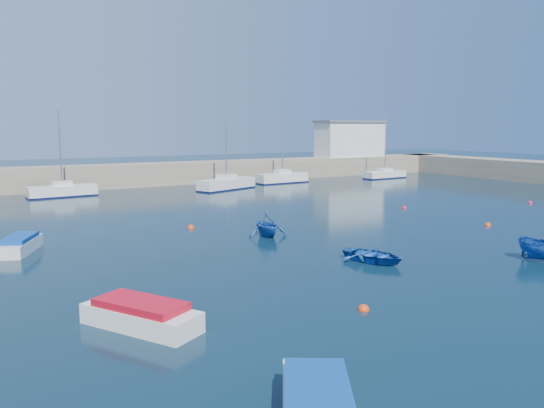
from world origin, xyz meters
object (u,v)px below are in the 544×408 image
sailboat_7 (282,178)px  dinghy_center (373,256)px  dinghy_left (267,225)px  harbor_office (350,140)px  sailboat_8 (385,174)px  motorboat_1 (20,245)px  sailboat_5 (62,191)px  sailboat_6 (227,184)px  motorboat_0 (141,315)px

sailboat_7 → dinghy_center: (-16.09, -36.17, -0.33)m
dinghy_left → harbor_office: bearing=50.8°
sailboat_8 → dinghy_center: 46.68m
dinghy_center → harbor_office: bearing=35.2°
sailboat_7 → motorboat_1: (-31.74, -24.76, -0.23)m
sailboat_5 → dinghy_left: sailboat_5 is taller
harbor_office → dinghy_left: (-32.74, -33.60, -4.35)m
harbor_office → sailboat_7: 16.78m
sailboat_8 → motorboat_1: 52.43m
sailboat_6 → motorboat_0: bearing=129.5°
sailboat_7 → sailboat_5: bearing=87.6°
sailboat_8 → sailboat_6: bearing=89.7°
harbor_office → dinghy_center: (-31.16, -42.06, -4.76)m
sailboat_8 → sailboat_5: bearing=85.1°
sailboat_5 → motorboat_0: size_ratio=1.90×
motorboat_0 → dinghy_center: size_ratio=1.38×
motorboat_1 → dinghy_center: (15.65, -11.41, -0.09)m
motorboat_1 → dinghy_center: size_ratio=1.21×
sailboat_6 → motorboat_1: bearing=112.3°
harbor_office → motorboat_1: harbor_office is taller
motorboat_1 → sailboat_8: bearing=49.4°
harbor_office → sailboat_6: size_ratio=1.03×
sailboat_6 → sailboat_7: (9.06, 2.97, -0.00)m
sailboat_8 → dinghy_left: (-32.98, -26.09, 0.20)m
motorboat_0 → harbor_office: bearing=14.9°
harbor_office → motorboat_0: harbor_office is taller
sailboat_6 → motorboat_0: 41.38m
sailboat_7 → sailboat_8: size_ratio=1.06×
sailboat_6 → sailboat_7: size_ratio=1.09×
motorboat_0 → dinghy_center: bearing=-17.5°
sailboat_8 → motorboat_0: bearing=126.8°
motorboat_0 → sailboat_7: bearing=22.7°
dinghy_left → motorboat_1: bearing=173.2°
sailboat_6 → motorboat_1: 31.45m
sailboat_6 → dinghy_left: bearing=139.2°
sailboat_6 → dinghy_left: 26.20m
harbor_office → sailboat_7: bearing=-158.6°
dinghy_left → sailboat_7: bearing=62.5°
dinghy_left → dinghy_center: bearing=-74.3°
dinghy_center → dinghy_left: size_ratio=1.16×
harbor_office → sailboat_5: bearing=-171.0°
sailboat_7 → motorboat_0: 48.80m
sailboat_7 → sailboat_8: 15.39m
sailboat_7 → motorboat_1: 40.26m
harbor_office → sailboat_8: sailboat_8 is taller
sailboat_7 → sailboat_8: sailboat_7 is taller
motorboat_1 → dinghy_left: size_ratio=1.40×
sailboat_5 → dinghy_center: (9.92, -35.56, -0.28)m
harbor_office → sailboat_8: size_ratio=1.19×
motorboat_0 → motorboat_1: 14.69m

